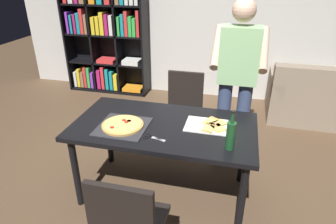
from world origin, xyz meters
The scene contains 12 objects.
ground_plane centered at (0.00, 0.00, 0.00)m, with size 12.00×12.00×0.00m, color brown.
back_wall centered at (0.00, 2.60, 1.40)m, with size 6.40×0.10×2.80m, color silver.
dining_table centered at (0.00, 0.00, 0.67)m, with size 1.59×0.86×0.75m.
chair_near_camera centered at (0.00, -0.91, 0.51)m, with size 0.42×0.42×0.90m.
chair_far_side centered at (0.00, 0.91, 0.51)m, with size 0.42×0.42×0.90m.
couch centered at (1.90, 1.99, 0.30)m, with size 1.72×0.88×0.85m.
bookshelf centered at (-1.62, 2.37, 1.00)m, with size 1.40×0.35×1.95m.
person_serving_pizza centered at (0.58, 0.69, 1.00)m, with size 0.55×0.54×1.75m.
pepperoni_pizza_on_tray centered at (-0.33, -0.13, 0.77)m, with size 0.42×0.42×0.04m.
pizza_slices_on_towel centered at (0.40, 0.06, 0.76)m, with size 0.36×0.28×0.03m.
wine_bottle centered at (0.58, -0.24, 0.87)m, with size 0.07×0.07×0.32m.
kitchen_scissors centered at (-0.05, -0.24, 0.76)m, with size 0.20×0.10×0.01m.
Camera 1 is at (0.58, -2.19, 1.99)m, focal length 31.53 mm.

